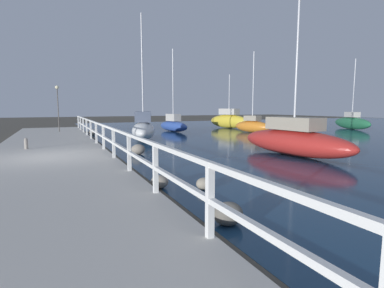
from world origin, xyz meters
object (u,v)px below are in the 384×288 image
(mooring_bollard, at_px, (26,143))
(sailboat_red, at_px, (294,140))
(dock_lamp, at_px, (58,97))
(sailboat_green, at_px, (352,122))
(sailboat_white, at_px, (143,129))
(sailboat_blue, at_px, (173,125))
(sailboat_yellow, at_px, (229,120))
(sailboat_orange, at_px, (252,125))

(mooring_bollard, bearing_deg, sailboat_red, -25.14)
(dock_lamp, distance_m, sailboat_green, 26.55)
(sailboat_green, bearing_deg, sailboat_red, -129.03)
(dock_lamp, height_order, sailboat_green, sailboat_green)
(sailboat_red, bearing_deg, sailboat_green, 25.71)
(sailboat_red, bearing_deg, sailboat_white, 109.57)
(mooring_bollard, height_order, dock_lamp, dock_lamp)
(sailboat_blue, bearing_deg, sailboat_yellow, 5.38)
(sailboat_green, bearing_deg, sailboat_white, -157.79)
(sailboat_yellow, bearing_deg, sailboat_orange, -118.08)
(mooring_bollard, height_order, sailboat_red, sailboat_red)
(sailboat_red, bearing_deg, sailboat_blue, 85.33)
(sailboat_red, height_order, sailboat_blue, sailboat_blue)
(sailboat_yellow, relative_size, sailboat_orange, 0.81)
(mooring_bollard, distance_m, sailboat_blue, 14.25)
(sailboat_red, relative_size, sailboat_yellow, 1.29)
(sailboat_yellow, xyz_separation_m, sailboat_white, (-10.92, -7.00, -0.10))
(sailboat_orange, bearing_deg, sailboat_blue, 129.92)
(sailboat_red, xyz_separation_m, sailboat_orange, (5.63, 10.77, -0.08))
(mooring_bollard, xyz_separation_m, sailboat_white, (6.52, 4.21, 0.19))
(dock_lamp, bearing_deg, sailboat_green, -10.70)
(sailboat_orange, xyz_separation_m, sailboat_green, (11.14, -0.83, 0.07))
(sailboat_red, bearing_deg, sailboat_orange, 57.46)
(mooring_bollard, distance_m, sailboat_yellow, 20.73)
(mooring_bollard, distance_m, dock_lamp, 10.20)
(mooring_bollard, xyz_separation_m, sailboat_blue, (10.66, 9.45, 0.08))
(sailboat_yellow, xyz_separation_m, sailboat_green, (10.07, -6.30, -0.14))
(sailboat_yellow, bearing_deg, sailboat_white, -164.35)
(sailboat_red, relative_size, sailboat_white, 0.86)
(sailboat_blue, bearing_deg, sailboat_red, -98.86)
(sailboat_white, xyz_separation_m, sailboat_blue, (4.14, 5.25, -0.10))
(mooring_bollard, bearing_deg, sailboat_orange, 19.31)
(mooring_bollard, xyz_separation_m, dock_lamp, (1.50, 9.82, 2.33))
(dock_lamp, relative_size, sailboat_white, 0.43)
(sailboat_blue, bearing_deg, sailboat_green, -24.27)
(sailboat_white, bearing_deg, dock_lamp, 149.02)
(sailboat_orange, bearing_deg, sailboat_green, -21.23)
(sailboat_yellow, distance_m, sailboat_orange, 5.58)
(mooring_bollard, relative_size, dock_lamp, 0.14)
(sailboat_green, bearing_deg, sailboat_yellow, 168.25)
(sailboat_yellow, distance_m, sailboat_green, 11.88)
(sailboat_orange, bearing_deg, sailboat_white, 171.85)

